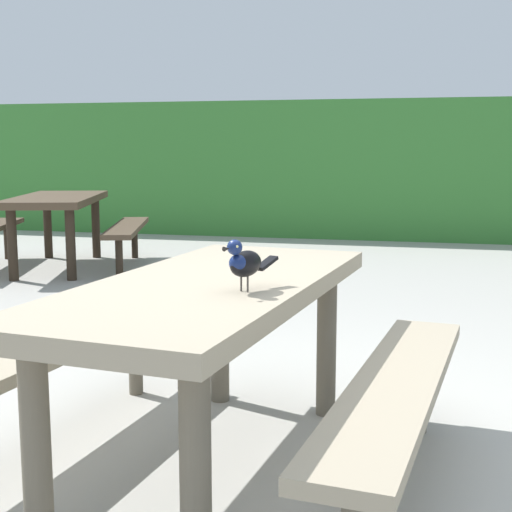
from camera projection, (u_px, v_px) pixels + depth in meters
name	position (u px, v px, depth m)	size (l,w,h in m)	color
ground_plane	(274.00, 458.00, 2.86)	(60.00, 60.00, 0.00)	#A3A099
hedge_wall	(389.00, 168.00, 10.46)	(28.00, 2.30, 1.85)	#387A33
picnic_table_foreground	(210.00, 328.00, 2.70)	(1.88, 1.90, 0.74)	gray
bird_grackle	(244.00, 262.00, 2.42)	(0.15, 0.27, 0.18)	black
picnic_table_mid_left	(57.00, 214.00, 7.29)	(2.10, 2.12, 0.74)	#473828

